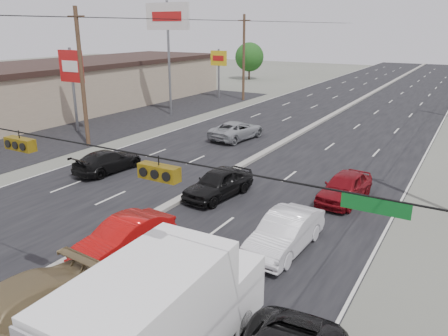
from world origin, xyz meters
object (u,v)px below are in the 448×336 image
Objects in this scene: pole_sign_billboard at (168,24)px; oncoming_near at (108,161)px; box_truck at (163,320)px; pole_sign_far at (219,62)px; tan_sedan at (4,320)px; red_sedan at (124,238)px; pole_sign_mid at (72,71)px; tree_left_far at (249,57)px; oncoming_far at (237,130)px; queue_car_e at (345,187)px; utility_pole_left_b at (82,78)px; utility_pole_left_c at (244,57)px; queue_car_a at (219,183)px; queue_car_b at (285,233)px.

pole_sign_billboard is 2.36× the size of oncoming_near.
box_truck is at bearing -53.22° from pole_sign_billboard.
pole_sign_billboard reaches higher than box_truck.
pole_sign_far is 1.06× the size of tan_sedan.
red_sedan is at bearing 101.57° from tan_sedan.
red_sedan is at bearing -37.47° from pole_sign_mid.
tan_sedan is (19.10, -19.68, -4.29)m from pole_sign_mid.
oncoming_far is at bearing -64.08° from tree_left_far.
tree_left_far is at bearing 127.60° from queue_car_e.
pole_sign_mid is 1.59× the size of queue_car_e.
oncoming_far is at bearing 18.83° from pole_sign_mid.
box_truck is (22.70, -40.37, -2.66)m from pole_sign_far.
pole_sign_mid is 1.23× the size of tan_sedan.
utility_pole_left_b is at bearing 135.57° from tan_sedan.
utility_pole_left_b and utility_pole_left_c have the same top height.
pole_sign_far reaches higher than tan_sedan.
tan_sedan reaches higher than queue_car_e.
red_sedan is at bearing -115.47° from queue_car_e.
utility_pole_left_b is at bearing -81.25° from pole_sign_billboard.
tree_left_far is 1.39× the size of queue_car_e.
oncoming_near is (9.30, -28.78, -3.73)m from pole_sign_far.
queue_car_a is (-5.30, 11.44, -0.98)m from box_truck.
pole_sign_billboard reaches higher than queue_car_e.
pole_sign_mid reaches higher than tan_sedan.
pole_sign_mid is 22.03m from pole_sign_far.
red_sedan is (13.90, -11.10, -4.37)m from utility_pole_left_b.
tan_sedan is 1.09× the size of oncoming_far.
pole_sign_far is (1.00, 22.00, -0.71)m from pole_sign_mid.
tan_sedan is at bearing -103.33° from queue_car_e.
red_sedan is 11.59m from queue_car_e.
queue_car_a is (23.40, -48.93, -2.95)m from tree_left_far.
queue_car_e is at bearing -165.10° from oncoming_near.
pole_sign_mid is at bearing 147.03° from red_sedan.
oncoming_far is (13.22, 4.51, -4.39)m from pole_sign_mid.
box_truck is 1.52× the size of red_sedan.
pole_sign_mid is 1.17× the size of pole_sign_far.
red_sedan is at bearing -68.94° from utility_pole_left_c.
pole_sign_billboard reaches higher than utility_pole_left_c.
tan_sedan is (14.60, -41.68, -4.28)m from utility_pole_left_c.
queue_car_a is (17.40, -28.93, -3.65)m from pole_sign_far.
tan_sedan is (24.10, -61.68, -2.89)m from tree_left_far.
pole_sign_mid is 0.64× the size of pole_sign_billboard.
pole_sign_billboard is 36.12m from box_truck.
oncoming_far is (18.22, -37.49, -2.99)m from tree_left_far.
queue_car_a is 0.96× the size of oncoming_near.
oncoming_near is 11.66m from oncoming_far.
queue_car_a is at bearing 113.17° from box_truck.
tree_left_far is 66.29m from tan_sedan.
queue_car_b is (28.70, -52.56, -2.95)m from tree_left_far.
utility_pole_left_c is at bearing 115.56° from red_sedan.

